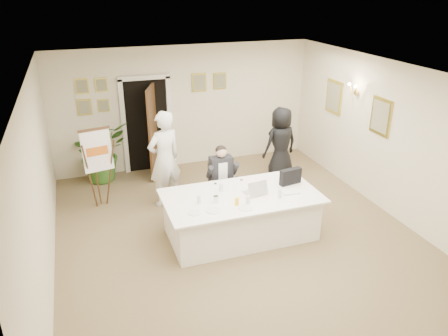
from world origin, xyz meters
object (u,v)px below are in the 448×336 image
conference_table (241,215)px  standing_man (165,159)px  oj_glass (237,201)px  potted_palm (100,152)px  laptop (255,185)px  flip_chart (98,172)px  standing_woman (281,144)px  steel_jug (216,199)px  paper_stack (290,192)px  seated_man (222,179)px  laptop_bag (290,177)px

conference_table → standing_man: (-0.96, 1.57, 0.56)m
standing_man → oj_glass: size_ratio=14.61×
potted_palm → laptop: size_ratio=3.47×
flip_chart → oj_glass: bearing=-47.8°
flip_chart → standing_woman: 3.87m
standing_man → oj_glass: (0.76, -1.88, -0.11)m
oj_glass → steel_jug: size_ratio=1.18×
standing_woman → paper_stack: size_ratio=5.67×
conference_table → potted_palm: bearing=123.0°
standing_man → laptop: (1.21, -1.57, -0.04)m
seated_man → flip_chart: flip_chart is taller
standing_woman → flip_chart: bearing=-8.2°
conference_table → seated_man: size_ratio=1.95×
steel_jug → standing_man: bearing=106.0°
laptop → steel_jug: bearing=-179.6°
flip_chart → standing_woman: bearing=1.3°
flip_chart → conference_table: bearing=-40.7°
standing_woman → steel_jug: bearing=34.2°
seated_man → paper_stack: seated_man is taller
standing_man → steel_jug: bearing=85.2°
potted_palm → paper_stack: 4.43m
flip_chart → laptop: size_ratio=4.27×
flip_chart → paper_stack: size_ratio=5.49×
standing_woman → laptop_bag: size_ratio=4.04×
seated_man → flip_chart: bearing=146.4°
laptop → steel_jug: 0.74m
paper_stack → steel_jug: (-1.30, 0.08, 0.04)m
flip_chart → laptop_bag: flip_chart is taller
laptop_bag → flip_chart: bearing=141.7°
conference_table → steel_jug: size_ratio=23.69×
conference_table → oj_glass: size_ratio=20.05×
seated_man → laptop: (0.27, -0.94, 0.25)m
standing_woman → oj_glass: standing_woman is taller
steel_jug → potted_palm: bearing=115.8°
flip_chart → paper_stack: flip_chart is taller
conference_table → paper_stack: (0.82, -0.18, 0.40)m
standing_man → steel_jug: 1.75m
standing_man → laptop_bag: 2.41m
paper_stack → steel_jug: 1.31m
seated_man → standing_woman: bearing=21.2°
flip_chart → standing_man: size_ratio=0.83×
potted_palm → oj_glass: potted_palm is taller
laptop → potted_palm: bearing=118.4°
flip_chart → potted_palm: flip_chart is taller
oj_glass → conference_table: bearing=57.6°
standing_man → oj_glass: standing_man is taller
conference_table → laptop_bag: laptop_bag is taller
laptop → laptop_bag: (0.73, 0.13, 0.00)m
standing_woman → steel_jug: 3.00m
standing_man → laptop_bag: bearing=122.5°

